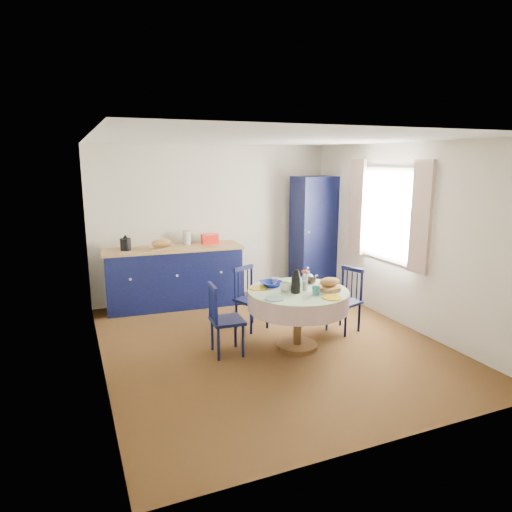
{
  "coord_description": "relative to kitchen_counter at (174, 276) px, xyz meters",
  "views": [
    {
      "loc": [
        -2.24,
        -4.92,
        2.28
      ],
      "look_at": [
        -0.11,
        0.2,
        1.1
      ],
      "focal_mm": 32.0,
      "sensor_mm": 36.0,
      "label": 1
    }
  ],
  "objects": [
    {
      "name": "chair_right",
      "position": [
        1.88,
        -1.94,
        -0.05
      ],
      "size": [
        0.47,
        0.48,
        0.86
      ],
      "rotation": [
        0.0,
        0.0,
        -1.24
      ],
      "color": "black",
      "rests_on": "floor"
    },
    {
      "name": "mug_d",
      "position": [
        0.88,
        -1.87,
        0.29
      ],
      "size": [
        0.1,
        0.1,
        0.09
      ],
      "primitive_type": "imported",
      "color": "silver",
      "rests_on": "dining_table"
    },
    {
      "name": "chair_left",
      "position": [
        0.13,
        -2.04,
        -0.05
      ],
      "size": [
        0.39,
        0.41,
        0.87
      ],
      "rotation": [
        0.0,
        0.0,
        1.5
      ],
      "color": "black",
      "rests_on": "floor"
    },
    {
      "name": "wall_back",
      "position": [
        0.77,
        0.29,
        0.76
      ],
      "size": [
        4.0,
        0.02,
        2.5
      ],
      "primitive_type": "cube",
      "color": "silver",
      "rests_on": "floor"
    },
    {
      "name": "mug_c",
      "position": [
        1.31,
        -2.0,
        0.3
      ],
      "size": [
        0.13,
        0.13,
        0.1
      ],
      "primitive_type": "imported",
      "color": "black",
      "rests_on": "dining_table"
    },
    {
      "name": "mug_b",
      "position": [
        1.12,
        -2.46,
        0.3
      ],
      "size": [
        0.11,
        0.11,
        0.1
      ],
      "primitive_type": "imported",
      "color": "#276974",
      "rests_on": "dining_table"
    },
    {
      "name": "dining_table",
      "position": [
        1.03,
        -2.21,
        0.13
      ],
      "size": [
        1.21,
        1.21,
        1.01
      ],
      "color": "brown",
      "rests_on": "floor"
    },
    {
      "name": "window",
      "position": [
        2.72,
        -1.66,
        1.04
      ],
      "size": [
        0.1,
        1.74,
        1.45
      ],
      "color": "white",
      "rests_on": "wall_right"
    },
    {
      "name": "floor",
      "position": [
        0.77,
        -1.96,
        -0.49
      ],
      "size": [
        4.5,
        4.5,
        0.0
      ],
      "primitive_type": "plane",
      "color": "black",
      "rests_on": "ground"
    },
    {
      "name": "kitchen_counter",
      "position": [
        0.0,
        0.0,
        0.0
      ],
      "size": [
        2.16,
        0.8,
        1.19
      ],
      "rotation": [
        0.0,
        0.0,
        -0.07
      ],
      "color": "black",
      "rests_on": "floor"
    },
    {
      "name": "wall_left",
      "position": [
        -1.23,
        -1.96,
        0.76
      ],
      "size": [
        0.02,
        4.5,
        2.5
      ],
      "primitive_type": "cube",
      "color": "silver",
      "rests_on": "floor"
    },
    {
      "name": "cobalt_bowl",
      "position": [
        0.79,
        -1.94,
        0.28
      ],
      "size": [
        0.27,
        0.27,
        0.07
      ],
      "primitive_type": "imported",
      "color": "navy",
      "rests_on": "dining_table"
    },
    {
      "name": "chair_far",
      "position": [
        0.74,
        -1.35,
        -0.06
      ],
      "size": [
        0.49,
        0.48,
        0.85
      ],
      "rotation": [
        0.0,
        0.0,
        0.39
      ],
      "color": "black",
      "rests_on": "floor"
    },
    {
      "name": "ceiling",
      "position": [
        0.77,
        -1.96,
        2.01
      ],
      "size": [
        4.5,
        4.5,
        0.0
      ],
      "primitive_type": "plane",
      "rotation": [
        3.14,
        0.0,
        0.0
      ],
      "color": "white",
      "rests_on": "wall_back"
    },
    {
      "name": "mug_a",
      "position": [
        0.86,
        -2.2,
        0.3
      ],
      "size": [
        0.14,
        0.14,
        0.11
      ],
      "primitive_type": "imported",
      "color": "silver",
      "rests_on": "dining_table"
    },
    {
      "name": "wall_right",
      "position": [
        2.77,
        -1.96,
        0.76
      ],
      "size": [
        0.02,
        4.5,
        2.5
      ],
      "primitive_type": "cube",
      "color": "silver",
      "rests_on": "floor"
    },
    {
      "name": "pantry_cabinet",
      "position": [
        2.43,
        -0.11,
        0.51
      ],
      "size": [
        0.73,
        0.54,
        2.0
      ],
      "rotation": [
        0.0,
        0.0,
        0.06
      ],
      "color": "black",
      "rests_on": "floor"
    }
  ]
}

